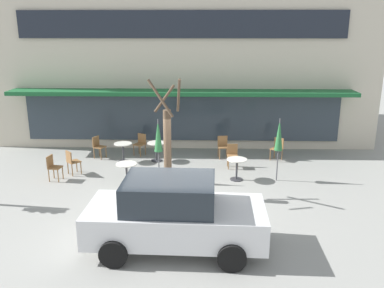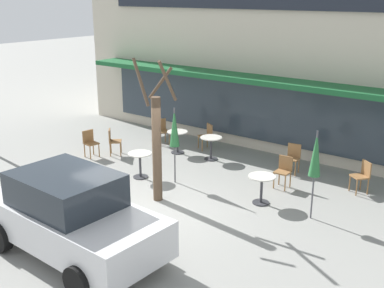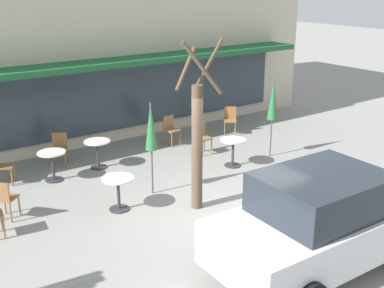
# 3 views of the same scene
# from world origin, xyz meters

# --- Properties ---
(ground_plane) EXTENTS (80.00, 80.00, 0.00)m
(ground_plane) POSITION_xyz_m (0.00, 0.00, 0.00)
(ground_plane) COLOR gray
(building_facade) EXTENTS (16.74, 9.10, 7.29)m
(building_facade) POSITION_xyz_m (0.00, 9.96, 3.64)
(building_facade) COLOR beige
(building_facade) RESTS_ON ground
(cafe_table_near_wall) EXTENTS (0.70, 0.70, 0.76)m
(cafe_table_near_wall) POSITION_xyz_m (-2.23, 4.05, 0.52)
(cafe_table_near_wall) COLOR #333338
(cafe_table_near_wall) RESTS_ON ground
(cafe_table_streetside) EXTENTS (0.70, 0.70, 0.76)m
(cafe_table_streetside) POSITION_xyz_m (2.08, 2.20, 0.52)
(cafe_table_streetside) COLOR #333338
(cafe_table_streetside) RESTS_ON ground
(cafe_table_by_tree) EXTENTS (0.70, 0.70, 0.76)m
(cafe_table_by_tree) POSITION_xyz_m (-0.94, 4.20, 0.52)
(cafe_table_by_tree) COLOR #333338
(cafe_table_by_tree) RESTS_ON ground
(cafe_table_mid_patio) EXTENTS (0.70, 0.70, 0.76)m
(cafe_table_mid_patio) POSITION_xyz_m (-1.65, 1.62, 0.52)
(cafe_table_mid_patio) COLOR #333338
(cafe_table_mid_patio) RESTS_ON ground
(patio_umbrella_green_folded) EXTENTS (0.28, 0.28, 2.20)m
(patio_umbrella_green_folded) POSITION_xyz_m (-0.59, 1.95, 1.63)
(patio_umbrella_green_folded) COLOR #4C4C51
(patio_umbrella_green_folded) RESTS_ON ground
(patio_umbrella_cream_folded) EXTENTS (0.28, 0.28, 2.20)m
(patio_umbrella_cream_folded) POSITION_xyz_m (3.47, 2.19, 1.63)
(patio_umbrella_cream_folded) COLOR #4C4C51
(patio_umbrella_cream_folded) RESTS_ON ground
(cafe_chair_0) EXTENTS (0.45, 0.45, 0.89)m
(cafe_chair_0) POSITION_xyz_m (1.72, 4.72, 0.53)
(cafe_chair_0) COLOR olive
(cafe_chair_0) RESTS_ON ground
(cafe_chair_1) EXTENTS (0.57, 0.57, 0.89)m
(cafe_chair_1) POSITION_xyz_m (-3.80, 2.58, 0.53)
(cafe_chair_1) COLOR olive
(cafe_chair_1) RESTS_ON ground
(cafe_chair_2) EXTENTS (0.55, 0.55, 0.89)m
(cafe_chair_2) POSITION_xyz_m (-1.68, 5.00, 0.53)
(cafe_chair_2) COLOR olive
(cafe_chair_2) RESTS_ON ground
(cafe_chair_3) EXTENTS (0.42, 0.42, 0.89)m
(cafe_chair_3) POSITION_xyz_m (2.03, 3.53, 0.53)
(cafe_chair_3) COLOR olive
(cafe_chair_3) RESTS_ON ground
(cafe_chair_4) EXTENTS (0.56, 0.56, 0.89)m
(cafe_chair_4) POSITION_xyz_m (3.89, 4.49, 0.53)
(cafe_chair_4) COLOR olive
(cafe_chair_4) RESTS_ON ground
(cafe_chair_5) EXTENTS (0.53, 0.53, 0.89)m
(cafe_chair_5) POSITION_xyz_m (-3.34, 4.54, 0.53)
(cafe_chair_5) COLOR olive
(cafe_chair_5) RESTS_ON ground
(parked_sedan) EXTENTS (4.25, 2.12, 1.76)m
(parked_sedan) POSITION_xyz_m (0.24, -2.38, 0.88)
(parked_sedan) COLOR silver
(parked_sedan) RESTS_ON ground
(street_tree) EXTENTS (1.00, 1.00, 3.73)m
(street_tree) POSITION_xyz_m (-0.17, 0.74, 1.60)
(street_tree) COLOR brown
(street_tree) RESTS_ON ground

